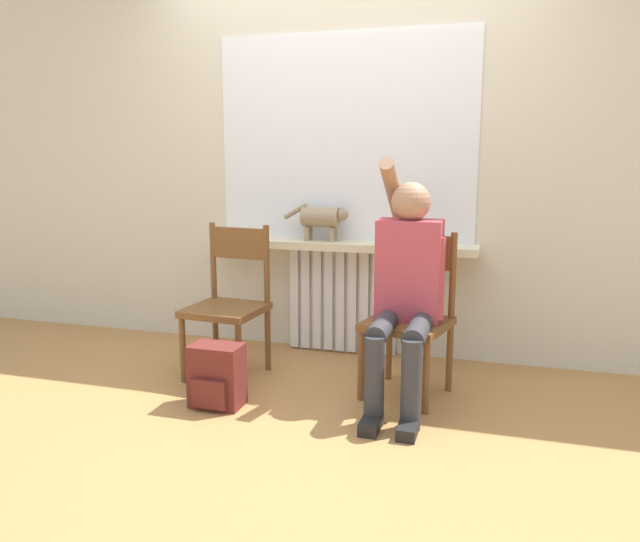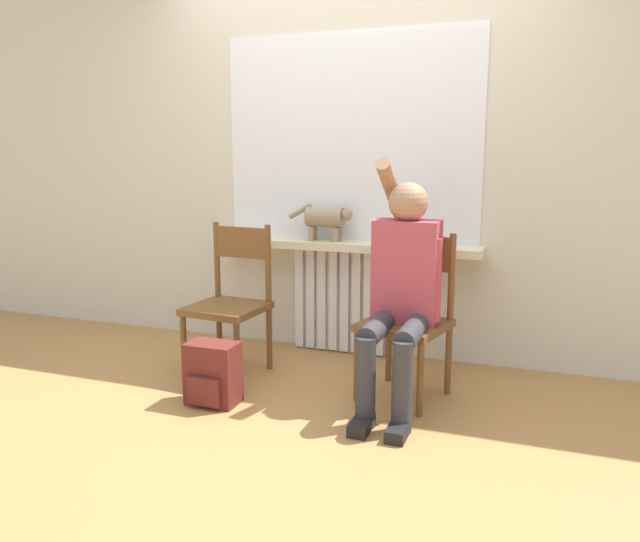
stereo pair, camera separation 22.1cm
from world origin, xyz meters
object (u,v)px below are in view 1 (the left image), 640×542
Objects in this scene: chair_right at (411,314)px; person at (406,283)px; cat at (322,218)px; backpack at (217,376)px; chair_left at (229,301)px.

person reaches higher than chair_right.
person is 0.97m from cat.
person is at bearing 21.00° from backpack.
backpack is at bearing -68.88° from chair_left.
cat is (0.42, 0.55, 0.45)m from chair_left.
person is 3.90× the size of backpack.
chair_right is 0.97m from cat.
chair_left reaches higher than backpack.
chair_right is (1.08, -0.00, 0.00)m from chair_left.
backpack is (-0.94, -0.48, -0.29)m from chair_right.
cat is at bearing 74.96° from backpack.
chair_left is at bearing -166.54° from chair_right.
chair_left is 1.08m from chair_right.
cat is at bearing 57.51° from chair_left.
chair_left is at bearing 173.60° from person.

